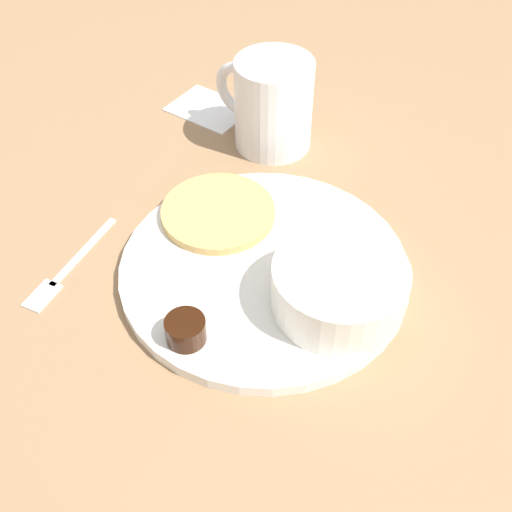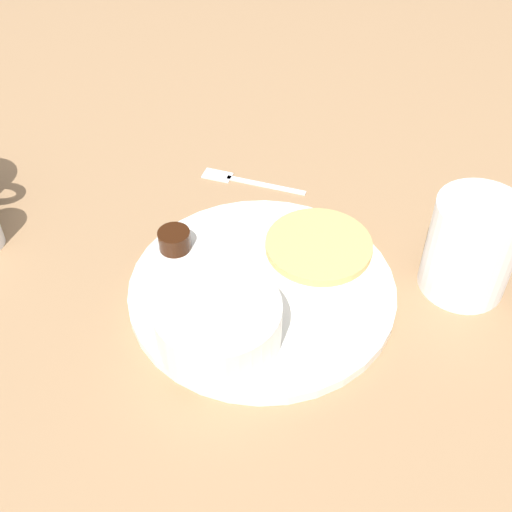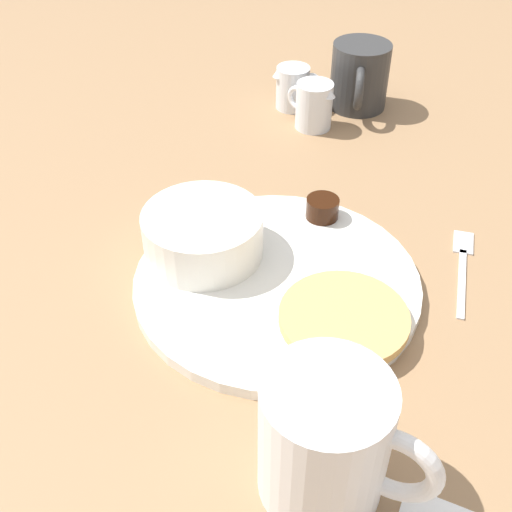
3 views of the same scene
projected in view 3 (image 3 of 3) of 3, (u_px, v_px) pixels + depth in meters
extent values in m
plane|color=#93704C|center=(277.00, 286.00, 0.62)|extent=(4.00, 4.00, 0.00)
cylinder|color=white|center=(277.00, 282.00, 0.61)|extent=(0.27, 0.27, 0.01)
cylinder|color=tan|center=(344.00, 318.00, 0.56)|extent=(0.12, 0.12, 0.01)
cylinder|color=white|center=(203.00, 234.00, 0.62)|extent=(0.12, 0.12, 0.05)
cylinder|color=white|center=(202.00, 218.00, 0.61)|extent=(0.10, 0.10, 0.01)
cylinder|color=black|center=(322.00, 208.00, 0.68)|extent=(0.03, 0.03, 0.02)
cylinder|color=white|center=(194.00, 228.00, 0.65)|extent=(0.05, 0.05, 0.02)
sphere|color=white|center=(193.00, 213.00, 0.64)|extent=(0.03, 0.03, 0.03)
cylinder|color=white|center=(324.00, 440.00, 0.43)|extent=(0.09, 0.09, 0.10)
torus|color=white|center=(393.00, 465.00, 0.41)|extent=(0.07, 0.02, 0.07)
cylinder|color=white|center=(314.00, 106.00, 0.84)|extent=(0.05, 0.05, 0.06)
torus|color=white|center=(298.00, 98.00, 0.85)|extent=(0.03, 0.02, 0.03)
cone|color=white|center=(329.00, 92.00, 0.81)|extent=(0.02, 0.02, 0.01)
cylinder|color=white|center=(293.00, 88.00, 0.88)|extent=(0.05, 0.05, 0.06)
torus|color=white|center=(310.00, 84.00, 0.88)|extent=(0.03, 0.02, 0.03)
cone|color=white|center=(279.00, 72.00, 0.86)|extent=(0.02, 0.02, 0.01)
cube|color=silver|center=(462.00, 282.00, 0.62)|extent=(0.02, 0.10, 0.00)
cube|color=silver|center=(464.00, 242.00, 0.67)|extent=(0.02, 0.04, 0.00)
cylinder|color=#333333|center=(360.00, 76.00, 0.87)|extent=(0.08, 0.08, 0.09)
torus|color=#333333|center=(359.00, 88.00, 0.84)|extent=(0.02, 0.06, 0.06)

